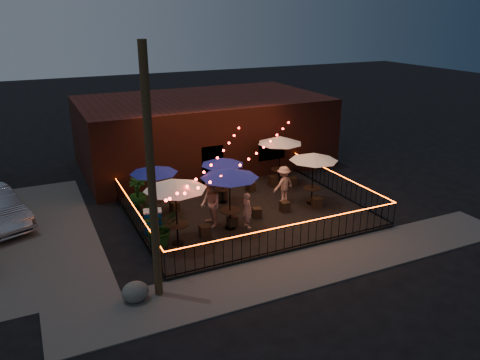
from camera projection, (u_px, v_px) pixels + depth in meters
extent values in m
plane|color=black|center=(267.00, 232.00, 19.61)|extent=(110.00, 110.00, 0.00)
cube|color=black|center=(246.00, 213.00, 21.29)|extent=(10.00, 8.00, 0.15)
cube|color=#4A4644|center=(310.00, 267.00, 16.83)|extent=(18.00, 2.50, 0.05)
cube|color=#3C1810|center=(203.00, 131.00, 27.84)|extent=(14.00, 8.00, 4.00)
cube|color=black|center=(212.00, 166.00, 24.44)|extent=(1.20, 0.24, 2.20)
cube|color=black|center=(271.00, 149.00, 25.68)|extent=(1.60, 0.24, 1.20)
cylinder|color=#322114|center=(151.00, 179.00, 13.87)|extent=(0.26, 0.26, 8.00)
cube|color=black|center=(292.00, 247.00, 17.83)|extent=(10.00, 0.04, 0.04)
cube|color=black|center=(293.00, 225.00, 17.52)|extent=(10.00, 0.04, 0.04)
cube|color=#FF4504|center=(293.00, 224.00, 17.51)|extent=(10.00, 0.03, 0.02)
cube|color=black|center=(137.00, 230.00, 19.23)|extent=(0.04, 8.00, 0.04)
cube|color=black|center=(136.00, 209.00, 18.91)|extent=(0.04, 8.00, 0.04)
cube|color=#FF4504|center=(135.00, 209.00, 18.90)|extent=(0.03, 8.00, 0.02)
cube|color=black|center=(337.00, 192.00, 23.24)|extent=(0.04, 8.00, 0.04)
cube|color=black|center=(338.00, 175.00, 22.93)|extent=(0.04, 8.00, 0.04)
cube|color=#FF4504|center=(338.00, 174.00, 22.92)|extent=(0.03, 8.00, 0.02)
cylinder|color=black|center=(178.00, 243.00, 18.29)|extent=(0.48, 0.48, 0.03)
cylinder|color=black|center=(178.00, 234.00, 18.16)|extent=(0.07, 0.07, 0.79)
cylinder|color=black|center=(177.00, 224.00, 18.02)|extent=(0.87, 0.87, 0.04)
cylinder|color=black|center=(176.00, 213.00, 17.85)|extent=(0.05, 0.05, 2.62)
cone|color=silver|center=(175.00, 184.00, 17.47)|extent=(2.81, 2.81, 0.38)
cylinder|color=black|center=(157.00, 214.00, 20.88)|extent=(0.42, 0.42, 0.03)
cylinder|color=black|center=(156.00, 207.00, 20.77)|extent=(0.06, 0.06, 0.68)
cylinder|color=black|center=(156.00, 200.00, 20.65)|extent=(0.76, 0.76, 0.04)
cylinder|color=black|center=(155.00, 191.00, 20.50)|extent=(0.04, 0.04, 2.27)
cone|color=navy|center=(154.00, 169.00, 20.17)|extent=(2.46, 2.46, 0.33)
cylinder|color=black|center=(230.00, 228.00, 19.58)|extent=(0.48, 0.48, 0.03)
cylinder|color=black|center=(230.00, 219.00, 19.45)|extent=(0.06, 0.06, 0.78)
cylinder|color=black|center=(230.00, 210.00, 19.32)|extent=(0.87, 0.87, 0.04)
cylinder|color=black|center=(230.00, 199.00, 19.15)|extent=(0.05, 0.05, 2.60)
cone|color=navy|center=(230.00, 173.00, 18.76)|extent=(3.14, 3.14, 0.38)
cylinder|color=black|center=(223.00, 202.00, 22.22)|extent=(0.40, 0.40, 0.03)
cylinder|color=black|center=(223.00, 196.00, 22.11)|extent=(0.05, 0.05, 0.66)
cylinder|color=black|center=(223.00, 189.00, 22.00)|extent=(0.73, 0.73, 0.04)
cylinder|color=black|center=(223.00, 181.00, 21.86)|extent=(0.04, 0.04, 2.19)
cone|color=navy|center=(222.00, 161.00, 21.53)|extent=(2.17, 2.17, 0.32)
cylinder|color=black|center=(311.00, 203.00, 22.16)|extent=(0.45, 0.45, 0.03)
cylinder|color=black|center=(312.00, 196.00, 22.03)|extent=(0.06, 0.06, 0.74)
cylinder|color=black|center=(312.00, 188.00, 21.90)|extent=(0.82, 0.82, 0.04)
cylinder|color=black|center=(313.00, 179.00, 21.75)|extent=(0.04, 0.04, 2.45)
cone|color=silver|center=(314.00, 157.00, 21.38)|extent=(2.77, 2.77, 0.36)
cylinder|color=black|center=(279.00, 183.00, 24.72)|extent=(0.46, 0.46, 0.03)
cylinder|color=black|center=(279.00, 176.00, 24.60)|extent=(0.06, 0.06, 0.76)
cylinder|color=black|center=(279.00, 169.00, 24.46)|extent=(0.84, 0.84, 0.04)
cylinder|color=black|center=(279.00, 160.00, 24.30)|extent=(0.05, 0.05, 2.53)
cone|color=silver|center=(280.00, 140.00, 23.93)|extent=(2.64, 2.64, 0.37)
cube|color=black|center=(162.00, 238.00, 18.25)|extent=(0.40, 0.40, 0.46)
cube|color=black|center=(205.00, 231.00, 18.74)|extent=(0.45, 0.45, 0.49)
cube|color=black|center=(145.00, 210.00, 20.72)|extent=(0.41, 0.41, 0.48)
cube|color=black|center=(175.00, 206.00, 21.22)|extent=(0.43, 0.43, 0.43)
cube|color=black|center=(232.00, 221.00, 19.69)|extent=(0.41, 0.41, 0.46)
cube|color=black|center=(257.00, 213.00, 20.54)|extent=(0.44, 0.44, 0.44)
cube|color=black|center=(222.00, 195.00, 22.52)|extent=(0.44, 0.44, 0.45)
cube|color=black|center=(251.00, 187.00, 23.57)|extent=(0.45, 0.45, 0.47)
cube|color=black|center=(285.00, 206.00, 21.17)|extent=(0.41, 0.41, 0.46)
cube|color=black|center=(317.00, 203.00, 21.58)|extent=(0.47, 0.47, 0.48)
cube|color=black|center=(273.00, 180.00, 24.40)|extent=(0.44, 0.44, 0.49)
cube|color=black|center=(293.00, 182.00, 24.30)|extent=(0.39, 0.39, 0.45)
imported|color=#DFB391|center=(247.00, 210.00, 19.43)|extent=(0.45, 0.61, 1.53)
imported|color=tan|center=(210.00, 204.00, 19.47)|extent=(0.78, 0.98, 1.98)
imported|color=tan|center=(284.00, 184.00, 22.08)|extent=(1.24, 0.87, 1.74)
imported|color=#1A3411|center=(160.00, 227.00, 17.89)|extent=(1.61, 1.47, 1.52)
imported|color=#133E0C|center=(151.00, 206.00, 20.00)|extent=(0.84, 0.71, 1.38)
imported|color=#143510|center=(138.00, 192.00, 21.48)|extent=(0.88, 0.88, 1.44)
cube|color=#0544B7|center=(153.00, 222.00, 19.10)|extent=(0.77, 0.62, 0.91)
cube|color=silver|center=(152.00, 211.00, 18.94)|extent=(0.83, 0.68, 0.06)
ellipsoid|color=#41423D|center=(135.00, 292.00, 14.77)|extent=(0.98, 0.87, 0.69)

